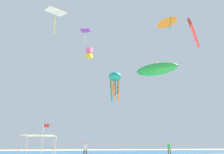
# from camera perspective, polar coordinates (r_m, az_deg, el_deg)

# --- Properties ---
(ocean_strip) EXTENTS (110.00, 25.50, 0.03)m
(ocean_strip) POSITION_cam_1_polar(r_m,az_deg,el_deg) (47.47, -6.42, -19.42)
(ocean_strip) COLOR #28608C
(ocean_strip) RESTS_ON ground
(canopy_tent) EXTENTS (2.80, 3.29, 2.35)m
(canopy_tent) POSITION_cam_1_polar(r_m,az_deg,el_deg) (21.17, -18.90, -14.90)
(canopy_tent) COLOR #B2B2B7
(canopy_tent) RESTS_ON ground
(person_near_tent) EXTENTS (0.44, 0.44, 1.86)m
(person_near_tent) POSITION_cam_1_polar(r_m,az_deg,el_deg) (34.35, 15.09, -17.86)
(person_near_tent) COLOR brown
(person_near_tent) RESTS_ON ground
(person_leftmost) EXTENTS (0.47, 0.43, 1.82)m
(person_leftmost) POSITION_cam_1_polar(r_m,az_deg,el_deg) (28.49, -7.18, -18.50)
(person_leftmost) COLOR brown
(person_leftmost) RESTS_ON ground
(banner_flag) EXTENTS (0.61, 0.06, 3.66)m
(banner_flag) POSITION_cam_1_polar(r_m,az_deg,el_deg) (24.64, -18.02, -15.31)
(banner_flag) COLOR silver
(banner_flag) RESTS_ON ground
(kite_diamond_white) EXTENTS (3.46, 3.42, 3.94)m
(kite_diamond_white) POSITION_cam_1_polar(r_m,az_deg,el_deg) (32.93, -14.92, 16.36)
(kite_diamond_white) COLOR white
(kite_parafoil_red) EXTENTS (3.22, 4.03, 2.97)m
(kite_parafoil_red) POSITION_cam_1_polar(r_m,az_deg,el_deg) (32.90, 21.10, 10.90)
(kite_parafoil_red) COLOR red
(kite_inflatable_green) EXTENTS (8.05, 7.12, 3.15)m
(kite_inflatable_green) POSITION_cam_1_polar(r_m,az_deg,el_deg) (41.45, 11.86, 2.10)
(kite_inflatable_green) COLOR green
(kite_octopus_teal) EXTENTS (2.47, 2.47, 4.28)m
(kite_octopus_teal) POSITION_cam_1_polar(r_m,az_deg,el_deg) (30.48, 0.76, -0.31)
(kite_octopus_teal) COLOR teal
(kite_delta_orange) EXTENTS (3.91, 3.86, 3.24)m
(kite_delta_orange) POSITION_cam_1_polar(r_m,az_deg,el_deg) (39.41, 14.47, 14.33)
(kite_delta_orange) COLOR orange
(kite_box_pink) EXTENTS (1.57, 1.60, 2.40)m
(kite_box_pink) POSITION_cam_1_polar(r_m,az_deg,el_deg) (44.28, -6.10, 6.38)
(kite_box_pink) COLOR pink
(kite_diamond_purple) EXTENTS (2.08, 2.07, 2.36)m
(kite_diamond_purple) POSITION_cam_1_polar(r_m,az_deg,el_deg) (37.49, -7.12, 12.12)
(kite_diamond_purple) COLOR purple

